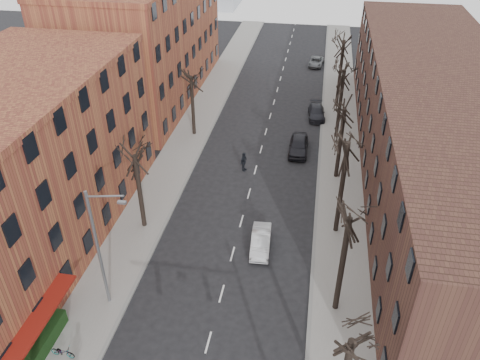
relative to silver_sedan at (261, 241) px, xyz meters
The scene contains 21 objects.
sidewalk_left 20.54m from the silver_sedan, 119.10° to the left, with size 4.00×90.00×0.15m, color gray.
sidewalk_right 18.93m from the silver_sedan, 71.47° to the left, with size 4.00×90.00×0.15m, color gray.
building_left_near 18.87m from the silver_sedan, behind, with size 12.00×26.00×12.00m, color brown.
building_left_far 33.01m from the silver_sedan, 123.72° to the left, with size 12.00×28.00×14.00m, color brown.
building_right 19.56m from the silver_sedan, 42.72° to the left, with size 12.00×50.00×10.00m, color #472B21.
awning_left 15.88m from the silver_sedan, 135.84° to the right, with size 1.20×7.00×0.15m, color maroon.
hedge 16.65m from the silver_sedan, 133.61° to the right, with size 0.80×6.00×1.00m, color #1A3713.
tree_right_b 7.59m from the silver_sedan, 42.01° to the right, with size 5.20×5.20×10.80m, color black, non-canonical shape.
tree_right_c 6.37m from the silver_sedan, 27.66° to the left, with size 5.20×5.20×11.60m, color black, non-canonical shape.
tree_right_d 12.32m from the silver_sedan, 62.84° to the left, with size 5.20×5.20×10.00m, color black, non-canonical shape.
tree_right_e 19.77m from the silver_sedan, 73.49° to the left, with size 5.20×5.20×10.80m, color black, non-canonical shape.
tree_right_f 27.53m from the silver_sedan, 78.23° to the left, with size 5.20×5.20×11.60m, color black, non-canonical shape.
tree_left_a 9.65m from the silver_sedan, behind, with size 5.20×5.20×9.50m, color black, non-canonical shape.
tree_left_b 19.48m from the silver_sedan, 119.50° to the left, with size 5.20×5.20×9.50m, color black, non-canonical shape.
streetlight 12.25m from the silver_sedan, 141.94° to the right, with size 2.45×0.22×9.03m.
silver_sedan is the anchor object (origin of this frame).
parked_car_near 15.16m from the silver_sedan, 83.13° to the left, with size 1.88×4.68×1.59m, color black.
parked_car_mid 23.74m from the silver_sedan, 81.97° to the left, with size 1.81×4.46×1.30m, color black.
parked_car_far 41.05m from the silver_sedan, 86.34° to the left, with size 1.91×4.15×1.15m, color slate.
pedestrian_crossing 11.12m from the silver_sedan, 106.16° to the left, with size 1.12×0.46×1.90m, color black.
bicycle 15.36m from the silver_sedan, 131.21° to the right, with size 0.53×1.52×0.80m, color gray.
Camera 1 is at (5.04, -9.66, 24.00)m, focal length 35.00 mm.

